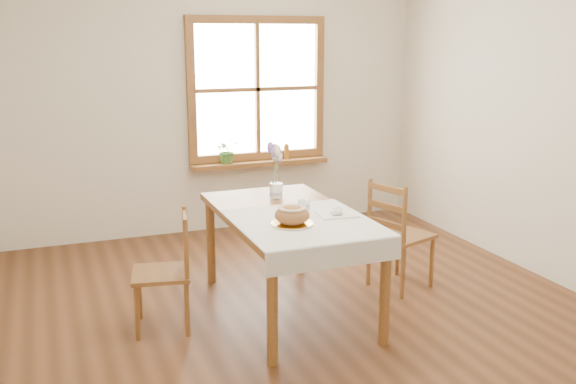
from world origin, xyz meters
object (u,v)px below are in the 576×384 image
dining_table (288,224)px  flower_vase (276,191)px  chair_right (401,233)px  bread_plate (292,224)px  chair_left (161,272)px

dining_table → flower_vase: flower_vase is taller
chair_right → flower_vase: (-0.95, 0.31, 0.36)m
chair_right → bread_plate: bearing=92.7°
bread_plate → flower_vase: 0.77m
dining_table → chair_right: bearing=5.7°
chair_left → flower_vase: flower_vase is taller
dining_table → chair_left: size_ratio=1.94×
chair_left → flower_vase: size_ratio=7.32×
chair_left → chair_right: size_ratio=0.93×
chair_right → flower_vase: chair_right is taller
chair_left → chair_right: bearing=103.3°
dining_table → chair_right: (1.01, 0.10, -0.22)m
dining_table → bread_plate: size_ratio=5.86×
dining_table → chair_left: bearing=178.2°
dining_table → flower_vase: 0.44m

